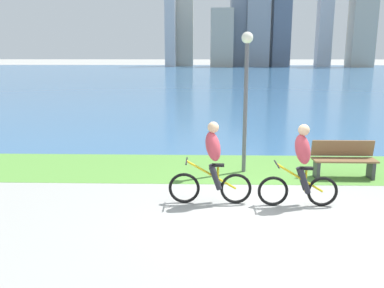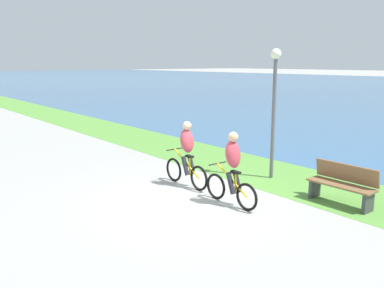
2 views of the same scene
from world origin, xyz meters
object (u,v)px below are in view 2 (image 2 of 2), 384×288
at_px(cyclist_lead, 187,154).
at_px(bench_near_path, 342,185).
at_px(cyclist_trailing, 232,169).
at_px(lamppost_tall, 274,93).

bearing_deg(cyclist_lead, bench_near_path, 29.88).
height_order(cyclist_trailing, bench_near_path, cyclist_trailing).
xyz_separation_m(cyclist_lead, cyclist_trailing, (1.73, -0.10, -0.01)).
xyz_separation_m(cyclist_trailing, bench_near_path, (1.49, 1.94, -0.38)).
distance_m(cyclist_lead, lamppost_tall, 2.83).
bearing_deg(cyclist_trailing, bench_near_path, 52.58).
height_order(cyclist_lead, cyclist_trailing, cyclist_lead).
bearing_deg(bench_near_path, lamppost_tall, 169.86).
xyz_separation_m(cyclist_lead, bench_near_path, (3.21, 1.85, -0.38)).
height_order(cyclist_lead, bench_near_path, cyclist_lead).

